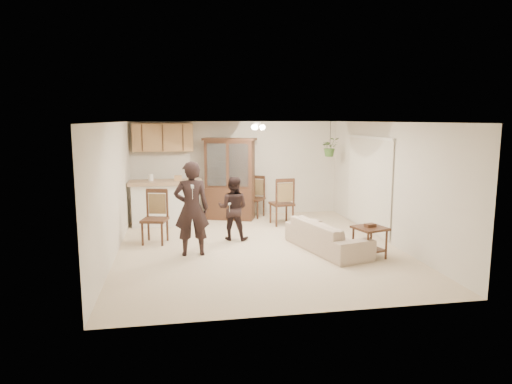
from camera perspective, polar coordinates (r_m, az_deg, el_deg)
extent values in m
plane|color=beige|center=(9.27, 0.25, -6.91)|extent=(6.50, 6.50, 0.00)
cube|color=white|center=(8.91, 0.26, 8.73)|extent=(5.50, 6.50, 0.02)
cube|color=beige|center=(12.20, -2.45, 2.93)|extent=(5.50, 0.02, 2.50)
cube|color=beige|center=(5.89, 5.86, -3.76)|extent=(5.50, 0.02, 2.50)
cube|color=beige|center=(8.95, -17.36, 0.28)|extent=(0.02, 6.50, 2.50)
cube|color=beige|center=(9.87, 16.18, 1.12)|extent=(0.02, 6.50, 2.50)
cube|color=white|center=(11.32, -11.15, -1.56)|extent=(1.60, 0.55, 1.00)
cube|color=tan|center=(11.23, -11.24, 1.20)|extent=(1.75, 0.70, 0.08)
cube|color=olive|center=(11.86, -11.56, 6.70)|extent=(1.50, 0.34, 0.70)
imported|color=#345823|center=(11.85, 9.23, 5.55)|extent=(0.43, 0.37, 0.48)
cylinder|color=black|center=(11.83, 9.27, 7.12)|extent=(0.01, 0.01, 0.65)
imported|color=beige|center=(9.08, 8.90, -4.98)|extent=(1.19, 2.00, 0.73)
imported|color=black|center=(8.64, -8.05, -2.05)|extent=(0.66, 0.45, 1.80)
imported|color=black|center=(9.73, -2.89, -2.07)|extent=(0.79, 0.71, 1.35)
cube|color=#341C13|center=(11.80, -3.26, -1.43)|extent=(1.32, 0.89, 0.81)
cube|color=#341C13|center=(11.65, -3.30, 3.50)|extent=(1.29, 0.83, 1.22)
cube|color=silver|center=(11.65, -3.30, 3.50)|extent=(1.00, 0.39, 1.07)
cube|color=#341C13|center=(11.61, -3.33, 6.60)|extent=(1.42, 0.94, 0.06)
cube|color=#341C13|center=(8.71, 14.07, -4.40)|extent=(0.66, 0.66, 0.04)
cube|color=#341C13|center=(8.82, 13.97, -6.96)|extent=(0.55, 0.55, 0.03)
cube|color=#341C13|center=(8.70, 14.08, -4.06)|extent=(0.22, 0.18, 0.06)
cube|color=#341C13|center=(9.69, -12.55, -3.43)|extent=(0.60, 0.60, 0.05)
cube|color=olive|center=(9.63, -12.61, -1.69)|extent=(0.36, 0.13, 0.43)
cube|color=#341C13|center=(9.58, -12.66, -0.05)|extent=(0.45, 0.15, 0.09)
cube|color=#341C13|center=(11.99, -0.27, -0.89)|extent=(0.67, 0.67, 0.05)
cube|color=olive|center=(11.95, -0.27, 0.48)|extent=(0.31, 0.24, 0.42)
cube|color=#341C13|center=(11.91, -0.27, 1.77)|extent=(0.38, 0.28, 0.08)
cube|color=#341C13|center=(11.16, 3.22, -1.47)|extent=(0.58, 0.58, 0.06)
cube|color=olive|center=(11.10, 3.24, 0.12)|extent=(0.38, 0.10, 0.45)
cube|color=#341C13|center=(11.06, 3.25, 1.60)|extent=(0.47, 0.11, 0.09)
cube|color=silver|center=(8.14, -7.96, 0.68)|extent=(0.05, 0.16, 0.05)
cube|color=silver|center=(9.39, -3.33, -1.49)|extent=(0.07, 0.12, 0.04)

